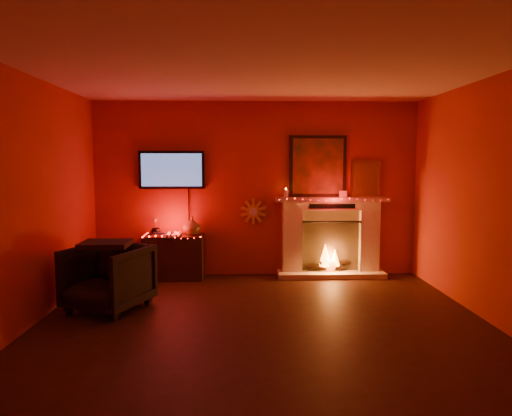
{
  "coord_description": "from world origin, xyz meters",
  "views": [
    {
      "loc": [
        -0.23,
        -4.59,
        1.76
      ],
      "look_at": [
        -0.03,
        1.7,
        1.13
      ],
      "focal_mm": 32.0,
      "sensor_mm": 36.0,
      "label": 1
    }
  ],
  "objects_px": {
    "tv": "(172,170)",
    "sunburst_clock": "(253,212)",
    "fireplace": "(330,230)",
    "armchair": "(108,278)",
    "console_table": "(175,254)"
  },
  "relations": [
    {
      "from": "tv",
      "to": "sunburst_clock",
      "type": "xyz_separation_m",
      "value": [
        1.25,
        0.03,
        -0.65
      ]
    },
    {
      "from": "fireplace",
      "to": "sunburst_clock",
      "type": "distance_m",
      "value": 1.23
    },
    {
      "from": "tv",
      "to": "armchair",
      "type": "distance_m",
      "value": 2.14
    },
    {
      "from": "console_table",
      "to": "armchair",
      "type": "distance_m",
      "value": 1.57
    },
    {
      "from": "sunburst_clock",
      "to": "armchair",
      "type": "distance_m",
      "value": 2.52
    },
    {
      "from": "fireplace",
      "to": "sunburst_clock",
      "type": "relative_size",
      "value": 5.45
    },
    {
      "from": "fireplace",
      "to": "armchair",
      "type": "xyz_separation_m",
      "value": [
        -2.97,
        -1.58,
        -0.34
      ]
    },
    {
      "from": "sunburst_clock",
      "to": "tv",
      "type": "bearing_deg",
      "value": -178.76
    },
    {
      "from": "fireplace",
      "to": "sunburst_clock",
      "type": "xyz_separation_m",
      "value": [
        -1.19,
        0.09,
        0.28
      ]
    },
    {
      "from": "sunburst_clock",
      "to": "armchair",
      "type": "height_order",
      "value": "sunburst_clock"
    },
    {
      "from": "tv",
      "to": "console_table",
      "type": "height_order",
      "value": "tv"
    },
    {
      "from": "tv",
      "to": "console_table",
      "type": "distance_m",
      "value": 1.28
    },
    {
      "from": "console_table",
      "to": "armchair",
      "type": "relative_size",
      "value": 1.11
    },
    {
      "from": "tv",
      "to": "console_table",
      "type": "relative_size",
      "value": 1.31
    },
    {
      "from": "fireplace",
      "to": "tv",
      "type": "distance_m",
      "value": 2.61
    }
  ]
}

